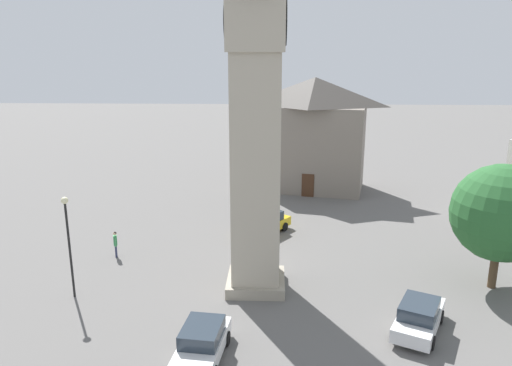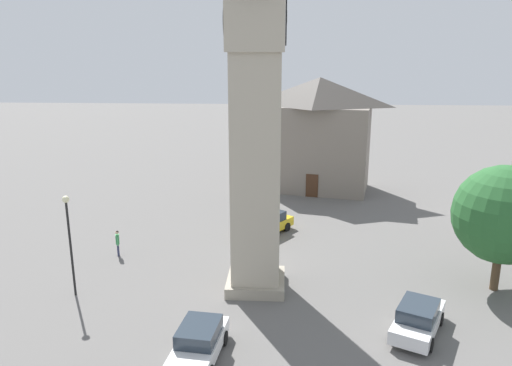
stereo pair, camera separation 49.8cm
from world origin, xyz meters
name	(u,v)px [view 2 (the right image)]	position (x,y,z in m)	size (l,w,h in m)	color
ground_plane	(256,287)	(0.00, 0.00, 0.00)	(200.00, 200.00, 0.00)	#605E5B
clock_tower	(256,43)	(0.00, 0.00, 12.93)	(3.78, 3.78, 22.07)	gray
car_blue_kerb	(418,318)	(4.09, 7.67, 0.76)	(4.45, 3.36, 1.53)	white
car_silver_kerb	(199,343)	(6.62, -2.02, 0.76)	(4.30, 2.16, 1.53)	white
car_red_corner	(268,223)	(-8.32, 0.38, 0.76)	(4.35, 3.74, 1.53)	gold
pedestrian	(118,241)	(-3.78, -9.00, 1.01)	(0.53, 0.33, 1.69)	#2D3351
tree	(504,215)	(-0.51, 12.98, 4.29)	(5.23, 5.23, 6.92)	brown
building_terrace_right	(318,134)	(-20.39, 4.59, 5.30)	(7.88, 10.66, 10.41)	slate
lamp_post	(69,231)	(1.45, -9.56, 3.64)	(0.36, 0.36, 5.52)	black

